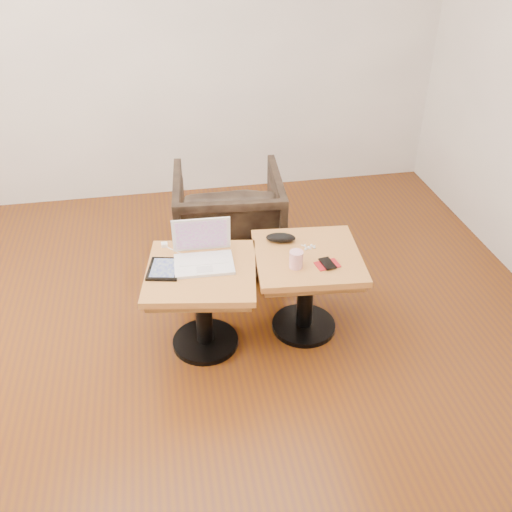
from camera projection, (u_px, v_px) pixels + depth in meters
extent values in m
cube|color=#4E2712|center=(203.00, 368.00, 3.24)|extent=(4.50, 4.50, 0.01)
cube|color=#B9B3AE|center=(163.00, 32.00, 4.34)|extent=(4.50, 0.02, 2.70)
cylinder|color=black|center=(206.00, 341.00, 3.40)|extent=(0.39, 0.39, 0.03)
cylinder|color=black|center=(203.00, 308.00, 3.27)|extent=(0.10, 0.10, 0.47)
cube|color=brown|center=(201.00, 278.00, 3.15)|extent=(0.63, 0.63, 0.04)
cube|color=#B86B2E|center=(201.00, 272.00, 3.12)|extent=(0.69, 0.69, 0.04)
cylinder|color=black|center=(304.00, 325.00, 3.53)|extent=(0.39, 0.39, 0.03)
cylinder|color=black|center=(306.00, 293.00, 3.39)|extent=(0.10, 0.10, 0.47)
cube|color=brown|center=(307.00, 263.00, 3.27)|extent=(0.59, 0.59, 0.04)
cube|color=#B86B2E|center=(308.00, 257.00, 3.25)|extent=(0.65, 0.65, 0.04)
cube|color=white|center=(204.00, 264.00, 3.14)|extent=(0.33, 0.24, 0.02)
cube|color=silver|center=(203.00, 259.00, 3.16)|extent=(0.27, 0.12, 0.00)
cube|color=silver|center=(205.00, 269.00, 3.08)|extent=(0.09, 0.06, 0.00)
cube|color=white|center=(201.00, 234.00, 3.18)|extent=(0.33, 0.05, 0.22)
cube|color=maroon|center=(201.00, 234.00, 3.18)|extent=(0.29, 0.04, 0.18)
cube|color=black|center=(164.00, 269.00, 3.10)|extent=(0.21, 0.24, 0.01)
cube|color=#191E38|center=(164.00, 268.00, 3.10)|extent=(0.17, 0.20, 0.00)
cube|color=white|center=(164.00, 245.00, 3.30)|extent=(0.04, 0.04, 0.02)
ellipsoid|color=black|center=(281.00, 238.00, 3.34)|extent=(0.19, 0.12, 0.05)
cylinder|color=#DD5773|center=(296.00, 259.00, 3.11)|extent=(0.08, 0.08, 0.10)
sphere|color=white|center=(309.00, 247.00, 3.29)|extent=(0.01, 0.01, 0.01)
sphere|color=white|center=(311.00, 245.00, 3.30)|extent=(0.01, 0.01, 0.01)
sphere|color=white|center=(305.00, 245.00, 3.30)|extent=(0.01, 0.01, 0.01)
sphere|color=white|center=(314.00, 248.00, 3.28)|extent=(0.01, 0.01, 0.01)
sphere|color=white|center=(306.00, 249.00, 3.27)|extent=(0.01, 0.01, 0.01)
cylinder|color=white|center=(309.00, 248.00, 3.29)|extent=(0.08, 0.05, 0.00)
cube|color=#A31623|center=(327.00, 265.00, 3.15)|extent=(0.14, 0.11, 0.01)
cube|color=black|center=(327.00, 263.00, 3.14)|extent=(0.08, 0.12, 0.01)
imported|color=black|center=(228.00, 219.00, 3.99)|extent=(0.78, 0.80, 0.68)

